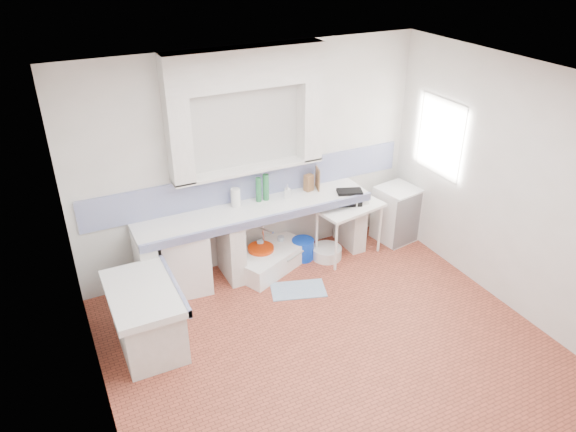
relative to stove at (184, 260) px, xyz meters
name	(u,v)px	position (x,y,z in m)	size (l,w,h in m)	color
floor	(329,346)	(1.05, -1.71, -0.40)	(4.50, 4.50, 0.00)	#9E4530
ceiling	(342,86)	(1.05, -1.71, 2.40)	(4.50, 4.50, 0.00)	silver
wall_back	(252,160)	(1.05, 0.29, 1.00)	(4.50, 4.50, 0.00)	silver
wall_front	(490,370)	(1.05, -3.71, 1.00)	(4.50, 4.50, 0.00)	silver
wall_left	(88,297)	(-1.20, -1.71, 1.00)	(4.50, 4.50, 0.00)	silver
wall_right	(510,188)	(3.30, -1.71, 1.00)	(4.50, 4.50, 0.00)	silver
alcove_mass	(245,68)	(0.95, 0.16, 2.18)	(1.90, 0.25, 0.45)	silver
window_frame	(451,135)	(3.48, -0.51, 1.20)	(0.35, 0.86, 1.06)	#361D11
lace_valance	(446,108)	(3.33, -0.51, 1.58)	(0.01, 0.84, 0.24)	white
counter_slab	(256,211)	(0.95, -0.01, 0.46)	(3.00, 0.60, 0.08)	white
counter_lip	(265,220)	(0.95, -0.29, 0.46)	(3.00, 0.04, 0.10)	navy
counter_pier_left	(147,269)	(-0.45, -0.01, 0.01)	(0.20, 0.55, 0.82)	silver
counter_pier_mid	(231,248)	(0.60, -0.01, 0.01)	(0.20, 0.55, 0.82)	silver
counter_pier_right	(350,219)	(2.35, -0.01, 0.01)	(0.20, 0.55, 0.82)	silver
peninsula_top	(143,293)	(-0.65, -0.81, 0.26)	(0.70, 1.10, 0.08)	white
peninsula_base	(147,320)	(-0.65, -0.81, -0.09)	(0.60, 1.00, 0.62)	silver
peninsula_lip	(175,285)	(-0.32, -0.81, 0.26)	(0.04, 1.10, 0.10)	navy
backsplash	(254,183)	(1.05, 0.27, 0.70)	(4.27, 0.03, 0.40)	navy
stove	(184,260)	(0.00, 0.00, 0.00)	(0.56, 0.54, 0.80)	white
sink	(270,259)	(1.11, -0.06, -0.28)	(1.01, 0.55, 0.24)	white
side_table	(349,230)	(2.20, -0.22, -0.03)	(0.88, 0.49, 0.04)	white
fridge	(396,214)	(3.03, -0.15, -0.01)	(0.51, 0.51, 0.78)	white
bucket_red	(261,257)	(1.01, -0.01, -0.24)	(0.34, 0.34, 0.32)	red
bucket_orange	(273,260)	(1.14, -0.10, -0.27)	(0.28, 0.28, 0.26)	#C54913
bucket_blue	(303,249)	(1.60, -0.04, -0.26)	(0.30, 0.30, 0.28)	blue
basin_white	(327,252)	(1.90, -0.17, -0.32)	(0.40, 0.40, 0.15)	white
water_bottle_a	(260,252)	(1.04, 0.10, -0.23)	(0.09, 0.09, 0.34)	silver
water_bottle_b	(281,247)	(1.34, 0.09, -0.23)	(0.09, 0.09, 0.33)	silver
black_bag	(349,197)	(2.21, -0.17, 0.44)	(0.32, 0.18, 0.20)	black
green_bottle_a	(259,190)	(1.06, 0.14, 0.66)	(0.07, 0.07, 0.32)	#236F3B
green_bottle_b	(266,187)	(1.16, 0.14, 0.68)	(0.08, 0.08, 0.35)	#236F3B
knife_block	(309,183)	(1.77, 0.14, 0.61)	(0.11, 0.09, 0.22)	olive
cutting_board	(318,178)	(1.90, 0.14, 0.65)	(0.02, 0.21, 0.29)	olive
paper_towel	(236,198)	(0.75, 0.14, 0.62)	(0.12, 0.12, 0.24)	white
soap_bottle	(287,191)	(1.43, 0.08, 0.59)	(0.08, 0.08, 0.17)	white
rug	(298,290)	(1.21, -0.67, -0.39)	(0.66, 0.38, 0.01)	teal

